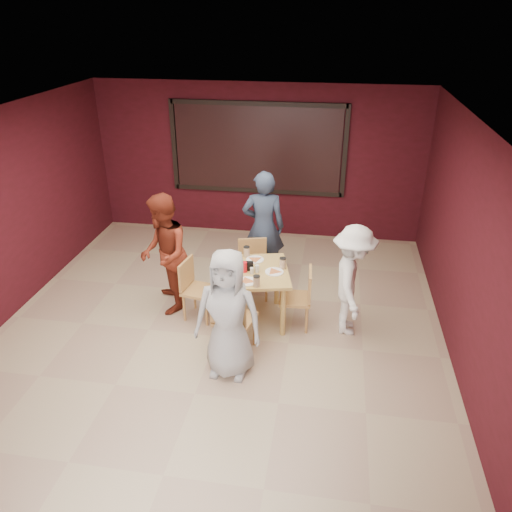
% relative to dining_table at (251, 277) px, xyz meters
% --- Properties ---
extents(floor, '(7.00, 7.00, 0.00)m').
position_rel_dining_table_xyz_m(floor, '(-0.39, -0.48, -0.68)').
color(floor, tan).
rests_on(floor, ground).
extents(window_blinds, '(3.00, 0.02, 1.50)m').
position_rel_dining_table_xyz_m(window_blinds, '(-0.39, 2.97, 0.97)').
color(window_blinds, black).
extents(dining_table, '(1.18, 1.18, 0.93)m').
position_rel_dining_table_xyz_m(dining_table, '(0.00, 0.00, 0.00)').
color(dining_table, tan).
rests_on(dining_table, floor).
extents(chair_front, '(0.55, 0.55, 0.96)m').
position_rel_dining_table_xyz_m(chair_front, '(-0.10, -0.81, -0.14)').
color(chair_front, tan).
rests_on(chair_front, floor).
extents(chair_back, '(0.52, 0.52, 0.88)m').
position_rel_dining_table_xyz_m(chair_back, '(-0.09, 0.69, -0.19)').
color(chair_back, tan).
rests_on(chair_back, floor).
extents(chair_left, '(0.49, 0.49, 0.87)m').
position_rel_dining_table_xyz_m(chair_left, '(-0.79, -0.04, -0.19)').
color(chair_left, tan).
rests_on(chair_left, floor).
extents(chair_right, '(0.44, 0.44, 0.86)m').
position_rel_dining_table_xyz_m(chair_right, '(0.68, -0.05, -0.19)').
color(chair_right, tan).
rests_on(chair_right, floor).
extents(diner_front, '(0.82, 0.56, 1.61)m').
position_rel_dining_table_xyz_m(diner_front, '(-0.08, -1.13, 0.12)').
color(diner_front, '#ACACAC').
rests_on(diner_front, floor).
extents(diner_back, '(0.71, 0.51, 1.80)m').
position_rel_dining_table_xyz_m(diner_back, '(-0.01, 1.19, 0.22)').
color(diner_back, '#2F3C54').
rests_on(diner_back, floor).
extents(diner_left, '(0.91, 1.01, 1.73)m').
position_rel_dining_table_xyz_m(diner_left, '(-1.26, 0.12, 0.18)').
color(diner_left, maroon).
rests_on(diner_left, floor).
extents(diner_right, '(0.60, 1.00, 1.53)m').
position_rel_dining_table_xyz_m(diner_right, '(1.34, -0.04, 0.08)').
color(diner_right, white).
rests_on(diner_right, floor).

